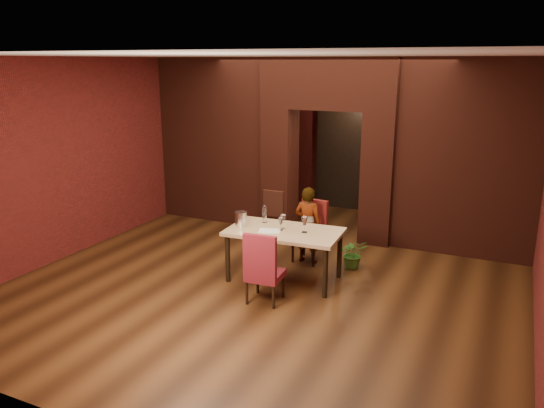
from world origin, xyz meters
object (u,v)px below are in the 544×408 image
at_px(dining_table, 284,255).
at_px(potted_plant, 353,253).
at_px(wine_glass_a, 283,222).
at_px(chair_far, 309,232).
at_px(wine_glass_b, 281,224).
at_px(water_bottle, 264,214).
at_px(wine_glass_c, 304,225).
at_px(wine_bucket, 241,219).
at_px(chair_near, 265,266).
at_px(person_seated, 308,225).

distance_m(dining_table, potted_plant, 1.19).
bearing_deg(wine_glass_a, potted_plant, 44.35).
distance_m(chair_far, wine_glass_b, 0.96).
bearing_deg(water_bottle, wine_glass_c, -14.78).
height_order(wine_glass_b, potted_plant, wine_glass_b).
height_order(wine_glass_b, wine_bucket, wine_bucket).
bearing_deg(potted_plant, chair_far, -179.25).
relative_size(dining_table, chair_near, 1.65).
distance_m(chair_near, wine_glass_b, 0.83).
xyz_separation_m(wine_glass_c, water_bottle, (-0.73, 0.19, 0.02)).
xyz_separation_m(chair_near, person_seated, (-0.01, 1.58, 0.12)).
relative_size(wine_glass_a, water_bottle, 0.78).
relative_size(dining_table, potted_plant, 3.45).
height_order(wine_glass_a, wine_glass_b, wine_glass_a).
bearing_deg(wine_glass_a, chair_near, -82.51).
distance_m(wine_glass_a, wine_glass_c, 0.35).
xyz_separation_m(chair_near, potted_plant, (0.73, 1.64, -0.26)).
distance_m(dining_table, wine_bucket, 0.83).
height_order(wine_glass_c, potted_plant, wine_glass_c).
relative_size(chair_far, person_seated, 0.80).
bearing_deg(chair_near, person_seated, -93.73).
bearing_deg(wine_bucket, chair_far, 53.19).
bearing_deg(dining_table, wine_glass_c, 1.18).
bearing_deg(dining_table, wine_glass_b, -152.26).
bearing_deg(wine_glass_b, potted_plant, 46.97).
height_order(wine_glass_a, wine_glass_c, wine_glass_c).
height_order(person_seated, potted_plant, person_seated).
height_order(dining_table, wine_bucket, wine_bucket).
relative_size(dining_table, wine_bucket, 7.48).
bearing_deg(chair_near, wine_glass_b, -85.89).
xyz_separation_m(chair_far, wine_glass_c, (0.25, -0.84, 0.39)).
relative_size(person_seated, wine_glass_c, 5.36).
bearing_deg(water_bottle, person_seated, 51.26).
bearing_deg(chair_far, dining_table, -86.36).
relative_size(chair_near, wine_glass_c, 4.28).
height_order(dining_table, water_bottle, water_bottle).
xyz_separation_m(dining_table, wine_glass_a, (-0.04, 0.05, 0.49)).
height_order(wine_glass_c, water_bottle, water_bottle).
bearing_deg(wine_glass_b, person_seated, 83.43).
relative_size(person_seated, wine_glass_a, 5.85).
bearing_deg(person_seated, dining_table, 89.90).
relative_size(wine_glass_a, wine_bucket, 0.97).
xyz_separation_m(dining_table, person_seated, (0.05, 0.81, 0.24)).
relative_size(person_seated, wine_glass_b, 6.55).
bearing_deg(dining_table, wine_bucket, -175.43).
height_order(wine_glass_a, potted_plant, wine_glass_a).
height_order(wine_glass_b, wine_glass_c, wine_glass_c).
bearing_deg(person_seated, chair_near, 94.01).
xyz_separation_m(dining_table, potted_plant, (0.79, 0.87, -0.15)).
xyz_separation_m(chair_far, water_bottle, (-0.48, -0.64, 0.41)).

